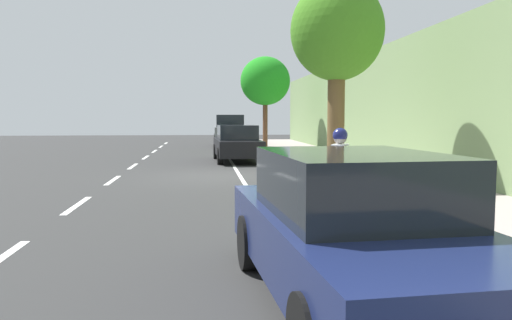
{
  "coord_description": "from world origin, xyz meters",
  "views": [
    {
      "loc": [
        -0.57,
        -15.65,
        1.86
      ],
      "look_at": [
        0.32,
        -7.12,
        1.12
      ],
      "focal_mm": 35.23,
      "sensor_mm": 36.0,
      "label": 1
    }
  ],
  "objects_px": {
    "bicycle_at_curb": "(322,199)",
    "street_tree_near_cyclist": "(337,34)",
    "parked_sedan_dark_blue_nearest": "(353,231)",
    "parked_sedan_black_second": "(237,143)",
    "parked_suv_grey_mid": "(229,130)",
    "cyclist_with_backpack": "(341,166)",
    "street_tree_mid_block": "(265,81)"
  },
  "relations": [
    {
      "from": "parked_sedan_black_second",
      "to": "parked_suv_grey_mid",
      "type": "relative_size",
      "value": 0.94
    },
    {
      "from": "parked_suv_grey_mid",
      "to": "cyclist_with_backpack",
      "type": "xyz_separation_m",
      "value": [
        0.72,
        -23.64,
        -0.01
      ]
    },
    {
      "from": "bicycle_at_curb",
      "to": "street_tree_near_cyclist",
      "type": "height_order",
      "value": "street_tree_near_cyclist"
    },
    {
      "from": "parked_sedan_black_second",
      "to": "street_tree_near_cyclist",
      "type": "bearing_deg",
      "value": -73.73
    },
    {
      "from": "parked_suv_grey_mid",
      "to": "bicycle_at_curb",
      "type": "height_order",
      "value": "parked_suv_grey_mid"
    },
    {
      "from": "street_tree_near_cyclist",
      "to": "parked_sedan_dark_blue_nearest",
      "type": "bearing_deg",
      "value": -103.82
    },
    {
      "from": "parked_sedan_black_second",
      "to": "street_tree_mid_block",
      "type": "distance_m",
      "value": 9.16
    },
    {
      "from": "bicycle_at_curb",
      "to": "parked_suv_grey_mid",
      "type": "bearing_deg",
      "value": 91.22
    },
    {
      "from": "parked_sedan_dark_blue_nearest",
      "to": "parked_sedan_black_second",
      "type": "xyz_separation_m",
      "value": [
        -0.05,
        16.28,
        0.0
      ]
    },
    {
      "from": "cyclist_with_backpack",
      "to": "parked_sedan_black_second",
      "type": "bearing_deg",
      "value": 94.36
    },
    {
      "from": "parked_sedan_dark_blue_nearest",
      "to": "street_tree_near_cyclist",
      "type": "height_order",
      "value": "street_tree_near_cyclist"
    },
    {
      "from": "street_tree_near_cyclist",
      "to": "parked_sedan_black_second",
      "type": "bearing_deg",
      "value": 106.27
    },
    {
      "from": "bicycle_at_curb",
      "to": "street_tree_mid_block",
      "type": "height_order",
      "value": "street_tree_mid_block"
    },
    {
      "from": "parked_sedan_black_second",
      "to": "street_tree_mid_block",
      "type": "bearing_deg",
      "value": 75.17
    },
    {
      "from": "parked_sedan_black_second",
      "to": "street_tree_near_cyclist",
      "type": "relative_size",
      "value": 0.83
    },
    {
      "from": "street_tree_mid_block",
      "to": "parked_sedan_black_second",
      "type": "bearing_deg",
      "value": -104.83
    },
    {
      "from": "parked_suv_grey_mid",
      "to": "street_tree_near_cyclist",
      "type": "distance_m",
      "value": 18.95
    },
    {
      "from": "parked_sedan_black_second",
      "to": "street_tree_near_cyclist",
      "type": "xyz_separation_m",
      "value": [
        2.2,
        -7.54,
        3.33
      ]
    },
    {
      "from": "parked_sedan_black_second",
      "to": "bicycle_at_curb",
      "type": "height_order",
      "value": "parked_sedan_black_second"
    },
    {
      "from": "parked_suv_grey_mid",
      "to": "street_tree_near_cyclist",
      "type": "height_order",
      "value": "street_tree_near_cyclist"
    },
    {
      "from": "parked_sedan_black_second",
      "to": "bicycle_at_curb",
      "type": "relative_size",
      "value": 3.49
    },
    {
      "from": "parked_sedan_black_second",
      "to": "cyclist_with_backpack",
      "type": "bearing_deg",
      "value": -85.64
    },
    {
      "from": "cyclist_with_backpack",
      "to": "street_tree_mid_block",
      "type": "distance_m",
      "value": 21.13
    },
    {
      "from": "bicycle_at_curb",
      "to": "parked_sedan_black_second",
      "type": "bearing_deg",
      "value": 93.48
    },
    {
      "from": "parked_sedan_dark_blue_nearest",
      "to": "bicycle_at_curb",
      "type": "bearing_deg",
      "value": 80.62
    },
    {
      "from": "bicycle_at_curb",
      "to": "cyclist_with_backpack",
      "type": "distance_m",
      "value": 0.83
    },
    {
      "from": "street_tree_near_cyclist",
      "to": "bicycle_at_curb",
      "type": "bearing_deg",
      "value": -107.71
    },
    {
      "from": "parked_sedan_dark_blue_nearest",
      "to": "street_tree_near_cyclist",
      "type": "distance_m",
      "value": 9.59
    },
    {
      "from": "parked_sedan_dark_blue_nearest",
      "to": "parked_sedan_black_second",
      "type": "height_order",
      "value": "same"
    },
    {
      "from": "parked_sedan_dark_blue_nearest",
      "to": "street_tree_mid_block",
      "type": "bearing_deg",
      "value": 85.0
    },
    {
      "from": "bicycle_at_curb",
      "to": "cyclist_with_backpack",
      "type": "relative_size",
      "value": 0.76
    },
    {
      "from": "cyclist_with_backpack",
      "to": "street_tree_near_cyclist",
      "type": "height_order",
      "value": "street_tree_near_cyclist"
    }
  ]
}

